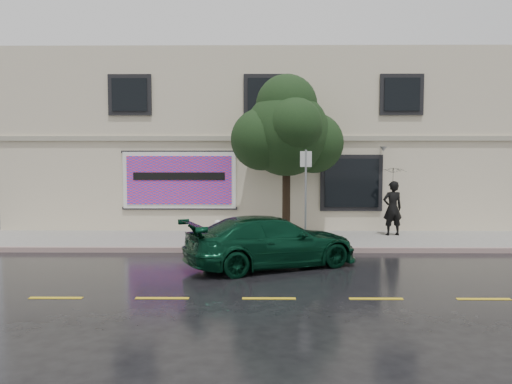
{
  "coord_description": "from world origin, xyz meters",
  "views": [
    {
      "loc": [
        -0.17,
        -13.57,
        2.9
      ],
      "look_at": [
        -0.32,
        2.2,
        1.8
      ],
      "focal_mm": 35.0,
      "sensor_mm": 36.0,
      "label": 1
    }
  ],
  "objects_px": {
    "car": "(272,241)",
    "pedestrian": "(392,208)",
    "street_tree": "(287,134)",
    "fire_hydrant": "(218,233)"
  },
  "relations": [
    {
      "from": "car",
      "to": "street_tree",
      "type": "xyz_separation_m",
      "value": [
        0.58,
        3.85,
        3.01
      ]
    },
    {
      "from": "street_tree",
      "to": "fire_hydrant",
      "type": "xyz_separation_m",
      "value": [
        -2.2,
        -1.55,
        -3.14
      ]
    },
    {
      "from": "street_tree",
      "to": "fire_hydrant",
      "type": "distance_m",
      "value": 4.14
    },
    {
      "from": "car",
      "to": "fire_hydrant",
      "type": "relative_size",
      "value": 5.71
    },
    {
      "from": "car",
      "to": "pedestrian",
      "type": "height_order",
      "value": "pedestrian"
    },
    {
      "from": "car",
      "to": "street_tree",
      "type": "bearing_deg",
      "value": -32.67
    },
    {
      "from": "pedestrian",
      "to": "street_tree",
      "type": "relative_size",
      "value": 0.38
    },
    {
      "from": "car",
      "to": "street_tree",
      "type": "relative_size",
      "value": 0.93
    },
    {
      "from": "car",
      "to": "street_tree",
      "type": "distance_m",
      "value": 4.92
    },
    {
      "from": "street_tree",
      "to": "fire_hydrant",
      "type": "relative_size",
      "value": 6.13
    }
  ]
}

